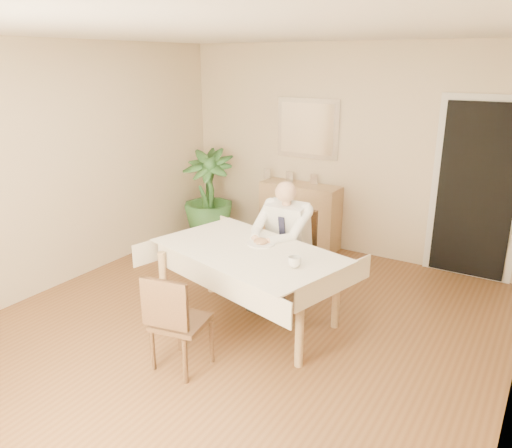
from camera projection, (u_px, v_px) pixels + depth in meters
The scene contains 17 objects.
room at pixel (234, 196), 4.20m from camera, with size 5.00×5.02×2.60m.
doorway at pixel (476, 192), 5.51m from camera, with size 0.96×0.07×2.10m.
mirror at pixel (308, 128), 6.38m from camera, with size 0.86×0.04×0.76m.
dining_table at pixel (249, 258), 4.54m from camera, with size 1.96×1.44×0.75m.
chair_far at pixel (293, 246), 5.31m from camera, with size 0.45×0.45×0.90m.
chair_near at pixel (175, 319), 3.90m from camera, with size 0.46×0.46×0.83m.
seated_man at pixel (280, 237), 5.02m from camera, with size 0.48×0.72×1.24m.
plate at pixel (261, 243), 4.64m from camera, with size 0.26×0.26×0.02m, color white.
food at pixel (261, 241), 4.64m from camera, with size 0.14×0.14×0.06m, color #8F6643.
knife at pixel (261, 244), 4.57m from camera, with size 0.01×0.01×0.13m, color silver.
fork at pixel (254, 243), 4.61m from camera, with size 0.01×0.01×0.13m, color silver.
coffee_mug at pixel (294, 262), 4.13m from camera, with size 0.11×0.11×0.09m, color white.
sideboard at pixel (300, 215), 6.61m from camera, with size 1.06×0.36×0.85m, color tan.
photo_frame_left at pixel (267, 174), 6.75m from camera, with size 0.10×0.02×0.14m, color silver.
photo_frame_center at pixel (290, 177), 6.59m from camera, with size 0.10×0.02×0.14m, color silver.
photo_frame_right at pixel (314, 179), 6.44m from camera, with size 0.10×0.02×0.14m, color silver.
potted_palm at pixel (208, 195), 6.86m from camera, with size 0.69×0.69×1.24m, color #254F21.
Camera 1 is at (2.30, -3.35, 2.39)m, focal length 35.00 mm.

